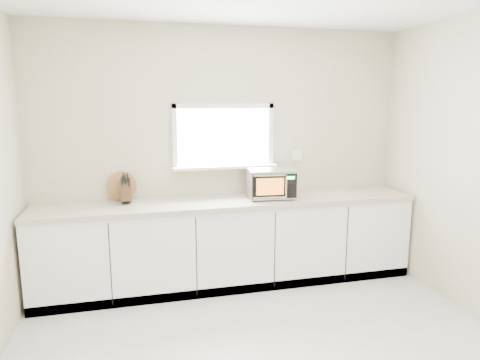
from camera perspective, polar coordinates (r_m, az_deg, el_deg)
name	(u,v)px	position (r m, az deg, el deg)	size (l,w,h in m)	color
back_wall	(224,154)	(4.64, -2.21, 3.52)	(4.00, 0.17, 2.70)	beige
cabinets	(230,244)	(4.57, -1.36, -8.50)	(3.92, 0.60, 0.88)	white
countertop	(230,202)	(4.43, -1.36, -2.91)	(3.92, 0.64, 0.04)	#C2B3A0
microwave	(271,183)	(4.50, 4.14, -0.35)	(0.51, 0.44, 0.31)	black
knife_block	(126,190)	(4.40, -15.00, -1.29)	(0.12, 0.22, 0.32)	#453018
cutting_board	(122,186)	(4.54, -15.51, -0.80)	(0.30, 0.30, 0.02)	#96663A
coffee_grinder	(284,185)	(4.63, 5.83, -0.70)	(0.16, 0.16, 0.23)	#B2B5B9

